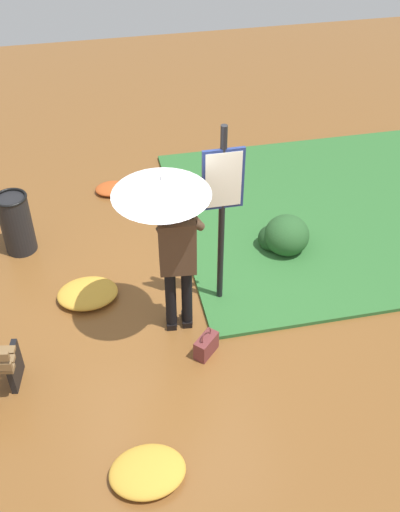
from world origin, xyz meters
TOP-DOWN VIEW (x-y plane):
  - ground_plane at (0.00, 0.00)m, footprint 18.00×18.00m
  - grass_verge at (-2.83, -1.54)m, footprint 4.80×4.00m
  - person_with_umbrella at (-0.03, 0.16)m, footprint 0.96×0.96m
  - info_sign_post at (-0.66, -0.18)m, footprint 0.44×0.07m
  - handbag at (-0.32, 0.62)m, footprint 0.31×0.31m
  - trash_bin at (1.67, -1.64)m, footprint 0.42×0.42m
  - shrub_cluster at (-1.68, -0.90)m, footprint 0.64×0.58m
  - leaf_pile_near_person at (0.50, 1.94)m, footprint 0.70×0.56m
  - leaf_pile_by_bench at (0.88, -0.51)m, footprint 0.72×0.58m
  - leaf_pile_far_path at (0.38, -2.74)m, footprint 0.50×0.40m

SIDE VIEW (x-z plane):
  - ground_plane at x=0.00m, z-range 0.00..0.00m
  - grass_verge at x=-2.83m, z-range 0.00..0.05m
  - leaf_pile_far_path at x=0.38m, z-range 0.00..0.11m
  - leaf_pile_near_person at x=0.50m, z-range 0.00..0.15m
  - leaf_pile_by_bench at x=0.88m, z-range 0.00..0.16m
  - handbag at x=-0.32m, z-range -0.06..0.31m
  - shrub_cluster at x=-1.68m, z-range -0.02..0.50m
  - trash_bin at x=1.67m, z-range 0.00..0.84m
  - info_sign_post at x=-0.66m, z-range 0.29..2.59m
  - person_with_umbrella at x=-0.03m, z-range 0.53..2.57m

